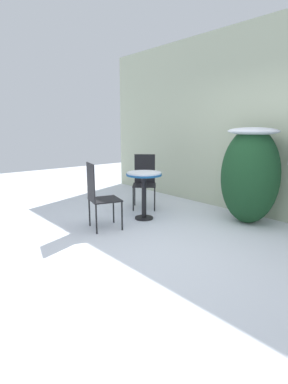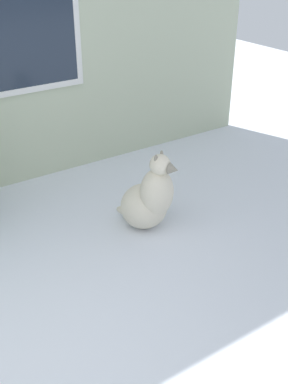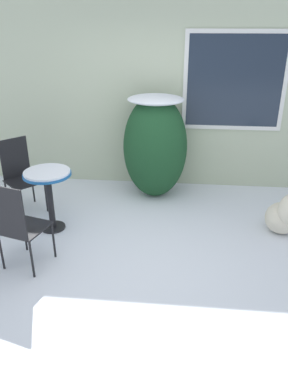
% 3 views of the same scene
% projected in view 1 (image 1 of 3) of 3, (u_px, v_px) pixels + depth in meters
% --- Properties ---
extents(ground_plane, '(16.00, 16.00, 0.00)m').
position_uv_depth(ground_plane, '(169.00, 248.00, 3.78)').
color(ground_plane, white).
extents(house_wall, '(8.00, 0.10, 3.19)m').
position_uv_depth(house_wall, '(271.00, 121.00, 4.78)').
color(house_wall, '#B2BC9E').
rests_on(house_wall, ground_plane).
extents(shrub_left, '(0.92, 0.79, 1.50)m').
position_uv_depth(shrub_left, '(250.00, 174.00, 4.65)').
color(shrub_left, '#194223').
rests_on(shrub_left, ground_plane).
extents(patio_table, '(0.58, 0.58, 0.78)m').
position_uv_depth(patio_table, '(144.00, 182.00, 4.88)').
color(patio_table, black).
rests_on(patio_table, ground_plane).
extents(patio_chair_near_table, '(0.60, 0.60, 1.00)m').
position_uv_depth(patio_chair_near_table, '(144.00, 180.00, 5.63)').
color(patio_chair_near_table, black).
rests_on(patio_chair_near_table, ground_plane).
extents(patio_chair_far_side, '(0.52, 0.52, 1.00)m').
position_uv_depth(patio_chair_far_side, '(99.00, 194.00, 4.39)').
color(patio_chair_far_side, black).
rests_on(patio_chair_far_side, ground_plane).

